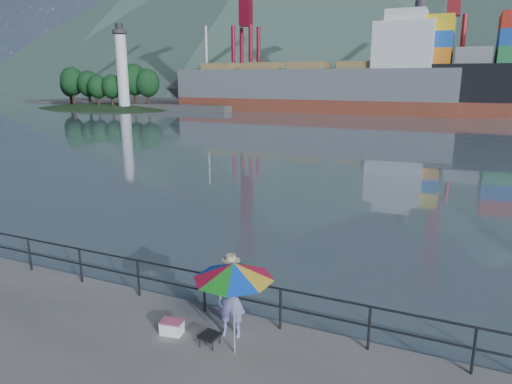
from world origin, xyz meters
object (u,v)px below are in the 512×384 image
beach_umbrella (234,271)px  bulk_carrier (320,86)px  fisherman (231,299)px  cooler_bag (172,328)px

beach_umbrella → bulk_carrier: size_ratio=0.04×
fisherman → bulk_carrier: 72.75m
bulk_carrier → cooler_bag: bearing=-76.0°
cooler_bag → bulk_carrier: (-17.66, 70.69, 4.03)m
beach_umbrella → cooler_bag: (-1.62, 0.07, -1.71)m
fisherman → bulk_carrier: size_ratio=0.04×
beach_umbrella → cooler_bag: beach_umbrella is taller
beach_umbrella → cooler_bag: bearing=177.4°
bulk_carrier → fisherman: bearing=-74.9°
beach_umbrella → bulk_carrier: 73.38m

